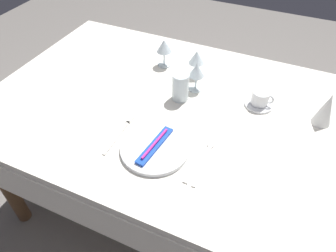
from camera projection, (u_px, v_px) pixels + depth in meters
name	position (u px, v px, depth m)	size (l,w,h in m)	color
ground_plane	(183.00, 204.00, 1.84)	(6.00, 6.00, 0.00)	slate
dining_table	(188.00, 124.00, 1.39)	(1.80, 1.11, 0.74)	silver
dinner_plate	(155.00, 148.00, 1.16)	(0.26, 0.26, 0.02)	white
toothbrush_package	(155.00, 145.00, 1.15)	(0.06, 0.21, 0.02)	blue
fork_outer	(120.00, 133.00, 1.23)	(0.02, 0.23, 0.00)	beige
dinner_knife	(196.00, 162.00, 1.12)	(0.02, 0.22, 0.00)	beige
spoon_soup	(206.00, 157.00, 1.14)	(0.03, 0.23, 0.01)	beige
saucer_left	(258.00, 104.00, 1.35)	(0.12, 0.12, 0.01)	white
coffee_cup_left	(261.00, 98.00, 1.33)	(0.10, 0.07, 0.06)	white
wine_glass_centre	(197.00, 71.00, 1.37)	(0.07, 0.07, 0.14)	silver
wine_glass_left	(197.00, 59.00, 1.46)	(0.08, 0.08, 0.13)	silver
wine_glass_right	(164.00, 47.00, 1.52)	(0.07, 0.07, 0.14)	silver
drink_tumbler	(180.00, 88.00, 1.35)	(0.07, 0.07, 0.13)	silver
napkin_folded	(326.00, 109.00, 1.22)	(0.08, 0.08, 0.15)	white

